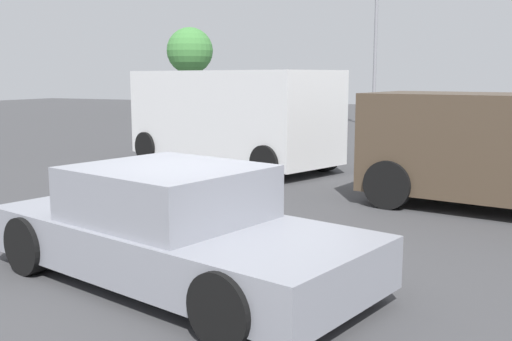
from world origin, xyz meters
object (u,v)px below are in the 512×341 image
object	(u,v)px
van_white	(231,115)
dog	(159,194)
sedan_foreground	(174,229)
light_post_near	(376,30)
suv_dark	(512,147)

from	to	relation	value
van_white	dog	bearing A→B (deg)	-56.24
sedan_foreground	light_post_near	world-z (taller)	light_post_near
van_white	suv_dark	xyz separation A→B (m)	(6.26, -2.42, -0.20)
van_white	suv_dark	distance (m)	6.72
dog	van_white	world-z (taller)	van_white
sedan_foreground	van_white	size ratio (longest dim) A/B	0.80
sedan_foreground	dog	bearing A→B (deg)	140.84
dog	suv_dark	xyz separation A→B (m)	(5.01, 2.51, 0.73)
light_post_near	van_white	bearing A→B (deg)	-91.56
dog	suv_dark	size ratio (longest dim) A/B	0.12
light_post_near	suv_dark	bearing A→B (deg)	-68.34
sedan_foreground	dog	distance (m)	3.24
sedan_foreground	van_white	distance (m)	8.19
van_white	light_post_near	world-z (taller)	light_post_near
suv_dark	sedan_foreground	bearing A→B (deg)	-111.41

